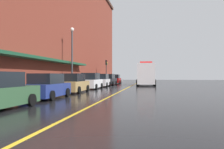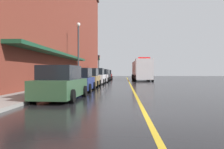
{
  "view_description": "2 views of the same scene",
  "coord_description": "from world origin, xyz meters",
  "px_view_note": "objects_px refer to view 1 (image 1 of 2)",
  "views": [
    {
      "loc": [
        3.13,
        -5.37,
        1.58
      ],
      "look_at": [
        -2.43,
        26.93,
        1.71
      ],
      "focal_mm": 37.61,
      "sensor_mm": 36.0,
      "label": 1
    },
    {
      "loc": [
        -0.71,
        -8.71,
        1.43
      ],
      "look_at": [
        -2.48,
        28.73,
        1.05
      ],
      "focal_mm": 40.9,
      "sensor_mm": 36.0,
      "label": 2
    }
  ],
  "objects_px": {
    "parked_car_2": "(74,84)",
    "traffic_light_near": "(106,67)",
    "parked_car_6": "(115,79)",
    "parked_car_4": "(102,81)",
    "parking_meter_2": "(98,79)",
    "parked_car_5": "(109,80)",
    "parking_meter_1": "(87,79)",
    "parked_car_1": "(47,87)",
    "box_truck": "(146,75)",
    "parked_car_3": "(91,81)",
    "parking_meter_3": "(87,79)",
    "street_lamp_left": "(72,51)",
    "parking_meter_0": "(102,78)"
  },
  "relations": [
    {
      "from": "parked_car_2",
      "to": "traffic_light_near",
      "type": "bearing_deg",
      "value": 2.66
    },
    {
      "from": "parked_car_6",
      "to": "parked_car_2",
      "type": "bearing_deg",
      "value": 178.53
    },
    {
      "from": "parked_car_4",
      "to": "parking_meter_2",
      "type": "distance_m",
      "value": 4.37
    },
    {
      "from": "parked_car_5",
      "to": "parked_car_6",
      "type": "xyz_separation_m",
      "value": [
        0.03,
        6.34,
        -0.03
      ]
    },
    {
      "from": "parked_car_5",
      "to": "parking_meter_1",
      "type": "distance_m",
      "value": 8.47
    },
    {
      "from": "parked_car_1",
      "to": "box_truck",
      "type": "relative_size",
      "value": 0.49
    },
    {
      "from": "parked_car_1",
      "to": "parked_car_4",
      "type": "distance_m",
      "value": 17.14
    },
    {
      "from": "parked_car_3",
      "to": "parking_meter_3",
      "type": "bearing_deg",
      "value": 22.82
    },
    {
      "from": "street_lamp_left",
      "to": "traffic_light_near",
      "type": "relative_size",
      "value": 1.61
    },
    {
      "from": "parked_car_1",
      "to": "parking_meter_2",
      "type": "bearing_deg",
      "value": 3.2
    },
    {
      "from": "parked_car_2",
      "to": "parking_meter_0",
      "type": "xyz_separation_m",
      "value": [
        -1.3,
        18.7,
        0.24
      ]
    },
    {
      "from": "parked_car_2",
      "to": "box_truck",
      "type": "height_order",
      "value": "box_truck"
    },
    {
      "from": "parked_car_4",
      "to": "parking_meter_1",
      "type": "height_order",
      "value": "parked_car_4"
    },
    {
      "from": "parked_car_3",
      "to": "box_truck",
      "type": "height_order",
      "value": "box_truck"
    },
    {
      "from": "parked_car_3",
      "to": "parked_car_5",
      "type": "bearing_deg",
      "value": -0.19
    },
    {
      "from": "street_lamp_left",
      "to": "parking_meter_2",
      "type": "bearing_deg",
      "value": 86.77
    },
    {
      "from": "parked_car_2",
      "to": "parked_car_5",
      "type": "xyz_separation_m",
      "value": [
        0.06,
        17.44,
        0.03
      ]
    },
    {
      "from": "parked_car_2",
      "to": "parking_meter_2",
      "type": "height_order",
      "value": "parked_car_2"
    },
    {
      "from": "parked_car_1",
      "to": "parked_car_2",
      "type": "distance_m",
      "value": 5.68
    },
    {
      "from": "parked_car_1",
      "to": "street_lamp_left",
      "type": "bearing_deg",
      "value": 10.08
    },
    {
      "from": "parked_car_2",
      "to": "parked_car_6",
      "type": "xyz_separation_m",
      "value": [
        0.09,
        23.78,
        0.0
      ]
    },
    {
      "from": "parked_car_3",
      "to": "box_truck",
      "type": "relative_size",
      "value": 0.51
    },
    {
      "from": "parked_car_5",
      "to": "parking_meter_0",
      "type": "relative_size",
      "value": 3.59
    },
    {
      "from": "parked_car_3",
      "to": "street_lamp_left",
      "type": "height_order",
      "value": "street_lamp_left"
    },
    {
      "from": "street_lamp_left",
      "to": "parked_car_4",
      "type": "bearing_deg",
      "value": 72.15
    },
    {
      "from": "parked_car_1",
      "to": "parked_car_3",
      "type": "bearing_deg",
      "value": -0.47
    },
    {
      "from": "parked_car_1",
      "to": "parked_car_6",
      "type": "bearing_deg",
      "value": -0.55
    },
    {
      "from": "parked_car_6",
      "to": "parking_meter_2",
      "type": "height_order",
      "value": "parked_car_6"
    },
    {
      "from": "street_lamp_left",
      "to": "traffic_light_near",
      "type": "distance_m",
      "value": 17.02
    },
    {
      "from": "parked_car_5",
      "to": "parked_car_3",
      "type": "bearing_deg",
      "value": -177.8
    },
    {
      "from": "parking_meter_0",
      "to": "parked_car_2",
      "type": "bearing_deg",
      "value": -86.01
    },
    {
      "from": "parked_car_1",
      "to": "street_lamp_left",
      "type": "relative_size",
      "value": 0.64
    },
    {
      "from": "traffic_light_near",
      "to": "parking_meter_0",
      "type": "bearing_deg",
      "value": -91.1
    },
    {
      "from": "parked_car_2",
      "to": "street_lamp_left",
      "type": "bearing_deg",
      "value": 20.51
    },
    {
      "from": "parking_meter_1",
      "to": "traffic_light_near",
      "type": "distance_m",
      "value": 12.99
    },
    {
      "from": "parking_meter_3",
      "to": "traffic_light_near",
      "type": "bearing_deg",
      "value": 89.72
    },
    {
      "from": "parked_car_5",
      "to": "traffic_light_near",
      "type": "relative_size",
      "value": 1.11
    },
    {
      "from": "box_truck",
      "to": "parking_meter_0",
      "type": "distance_m",
      "value": 7.74
    },
    {
      "from": "parked_car_4",
      "to": "parking_meter_3",
      "type": "bearing_deg",
      "value": 144.44
    },
    {
      "from": "parked_car_3",
      "to": "parked_car_6",
      "type": "height_order",
      "value": "parked_car_3"
    },
    {
      "from": "street_lamp_left",
      "to": "parked_car_2",
      "type": "bearing_deg",
      "value": -68.9
    },
    {
      "from": "traffic_light_near",
      "to": "parked_car_5",
      "type": "bearing_deg",
      "value": -73.72
    },
    {
      "from": "parked_car_4",
      "to": "parking_meter_1",
      "type": "relative_size",
      "value": 3.33
    },
    {
      "from": "street_lamp_left",
      "to": "parked_car_5",
      "type": "bearing_deg",
      "value": 81.07
    },
    {
      "from": "parking_meter_2",
      "to": "traffic_light_near",
      "type": "bearing_deg",
      "value": 89.44
    },
    {
      "from": "parked_car_2",
      "to": "parking_meter_3",
      "type": "xyz_separation_m",
      "value": [
        -1.3,
        9.2,
        0.24
      ]
    },
    {
      "from": "parking_meter_0",
      "to": "traffic_light_near",
      "type": "xyz_separation_m",
      "value": [
        0.06,
        3.2,
        2.1
      ]
    },
    {
      "from": "parked_car_5",
      "to": "parking_meter_3",
      "type": "distance_m",
      "value": 8.35
    },
    {
      "from": "box_truck",
      "to": "parking_meter_3",
      "type": "bearing_deg",
      "value": -46.04
    },
    {
      "from": "parking_meter_2",
      "to": "parking_meter_1",
      "type": "bearing_deg",
      "value": -90.0
    }
  ]
}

